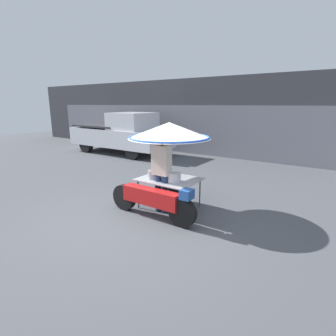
# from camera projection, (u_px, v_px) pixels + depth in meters

# --- Properties ---
(ground_plane) EXTENTS (36.00, 36.00, 0.00)m
(ground_plane) POSITION_uv_depth(u_px,v_px,m) (140.00, 217.00, 5.37)
(ground_plane) COLOR #4C4F54
(shopfront_building) EXTENTS (28.00, 2.06, 3.38)m
(shopfront_building) POSITION_uv_depth(u_px,v_px,m) (258.00, 118.00, 11.24)
(shopfront_building) COLOR #38383D
(shopfront_building) RESTS_ON ground
(vendor_motorcycle_cart) EXTENTS (2.05, 1.75, 1.89)m
(vendor_motorcycle_cart) POSITION_uv_depth(u_px,v_px,m) (167.00, 144.00, 5.47)
(vendor_motorcycle_cart) COLOR black
(vendor_motorcycle_cart) RESTS_ON ground
(vendor_person) EXTENTS (0.38, 0.22, 1.66)m
(vendor_person) POSITION_uv_depth(u_px,v_px,m) (162.00, 169.00, 5.45)
(vendor_person) COLOR navy
(vendor_person) RESTS_ON ground
(pickup_truck) EXTENTS (4.99, 1.90, 1.89)m
(pickup_truck) POSITION_uv_depth(u_px,v_px,m) (122.00, 134.00, 12.13)
(pickup_truck) COLOR black
(pickup_truck) RESTS_ON ground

